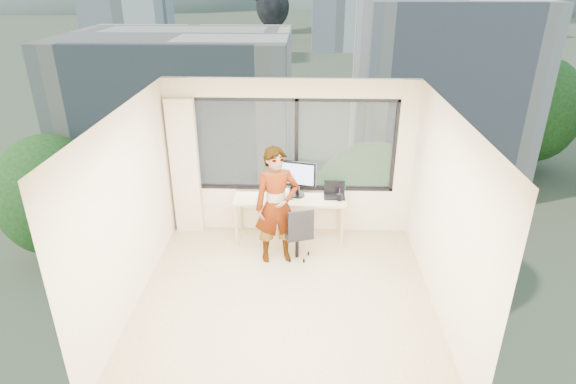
{
  "coord_description": "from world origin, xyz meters",
  "views": [
    {
      "loc": [
        0.24,
        -5.34,
        4.1
      ],
      "look_at": [
        0.0,
        1.0,
        1.15
      ],
      "focal_mm": 29.95,
      "sensor_mm": 36.0,
      "label": 1
    }
  ],
  "objects_px": {
    "desk": "(289,218)",
    "handbag": "(338,186)",
    "game_console": "(279,190)",
    "laptop": "(335,191)",
    "person": "(277,206)",
    "monitor": "(298,179)",
    "chair": "(297,231)"
  },
  "relations": [
    {
      "from": "handbag",
      "to": "desk",
      "type": "bearing_deg",
      "value": -159.12
    },
    {
      "from": "monitor",
      "to": "game_console",
      "type": "xyz_separation_m",
      "value": [
        -0.31,
        0.11,
        -0.26
      ]
    },
    {
      "from": "chair",
      "to": "monitor",
      "type": "distance_m",
      "value": 0.89
    },
    {
      "from": "desk",
      "to": "laptop",
      "type": "bearing_deg",
      "value": 2.16
    },
    {
      "from": "person",
      "to": "monitor",
      "type": "xyz_separation_m",
      "value": [
        0.3,
        0.71,
        0.14
      ]
    },
    {
      "from": "laptop",
      "to": "desk",
      "type": "bearing_deg",
      "value": -177.59
    },
    {
      "from": "chair",
      "to": "laptop",
      "type": "relative_size",
      "value": 2.55
    },
    {
      "from": "desk",
      "to": "handbag",
      "type": "xyz_separation_m",
      "value": [
        0.8,
        0.25,
        0.48
      ]
    },
    {
      "from": "desk",
      "to": "monitor",
      "type": "bearing_deg",
      "value": 28.59
    },
    {
      "from": "laptop",
      "to": "handbag",
      "type": "relative_size",
      "value": 1.36
    },
    {
      "from": "desk",
      "to": "monitor",
      "type": "relative_size",
      "value": 2.99
    },
    {
      "from": "person",
      "to": "monitor",
      "type": "height_order",
      "value": "person"
    },
    {
      "from": "person",
      "to": "game_console",
      "type": "height_order",
      "value": "person"
    },
    {
      "from": "game_console",
      "to": "monitor",
      "type": "bearing_deg",
      "value": -5.9
    },
    {
      "from": "desk",
      "to": "laptop",
      "type": "xyz_separation_m",
      "value": [
        0.73,
        0.03,
        0.48
      ]
    },
    {
      "from": "chair",
      "to": "person",
      "type": "xyz_separation_m",
      "value": [
        -0.31,
        -0.04,
        0.45
      ]
    },
    {
      "from": "desk",
      "to": "handbag",
      "type": "distance_m",
      "value": 0.96
    },
    {
      "from": "person",
      "to": "handbag",
      "type": "xyz_separation_m",
      "value": [
        0.97,
        0.88,
        -0.06
      ]
    },
    {
      "from": "game_console",
      "to": "laptop",
      "type": "distance_m",
      "value": 0.92
    },
    {
      "from": "person",
      "to": "laptop",
      "type": "height_order",
      "value": "person"
    },
    {
      "from": "monitor",
      "to": "laptop",
      "type": "bearing_deg",
      "value": 10.43
    },
    {
      "from": "game_console",
      "to": "desk",
      "type": "bearing_deg",
      "value": -30.81
    },
    {
      "from": "game_console",
      "to": "handbag",
      "type": "distance_m",
      "value": 0.99
    },
    {
      "from": "chair",
      "to": "monitor",
      "type": "bearing_deg",
      "value": 73.4
    },
    {
      "from": "desk",
      "to": "laptop",
      "type": "distance_m",
      "value": 0.87
    },
    {
      "from": "person",
      "to": "handbag",
      "type": "height_order",
      "value": "person"
    },
    {
      "from": "game_console",
      "to": "laptop",
      "type": "height_order",
      "value": "laptop"
    },
    {
      "from": "laptop",
      "to": "handbag",
      "type": "height_order",
      "value": "laptop"
    },
    {
      "from": "game_console",
      "to": "handbag",
      "type": "height_order",
      "value": "handbag"
    },
    {
      "from": "person",
      "to": "laptop",
      "type": "xyz_separation_m",
      "value": [
        0.9,
        0.66,
        -0.05
      ]
    },
    {
      "from": "monitor",
      "to": "laptop",
      "type": "height_order",
      "value": "monitor"
    },
    {
      "from": "game_console",
      "to": "handbag",
      "type": "bearing_deg",
      "value": 17.56
    }
  ]
}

